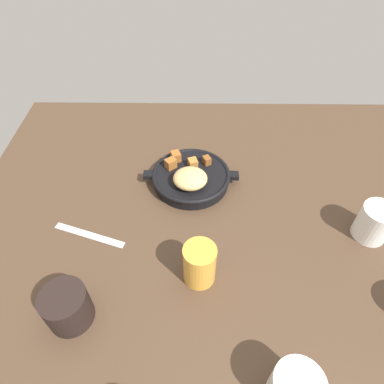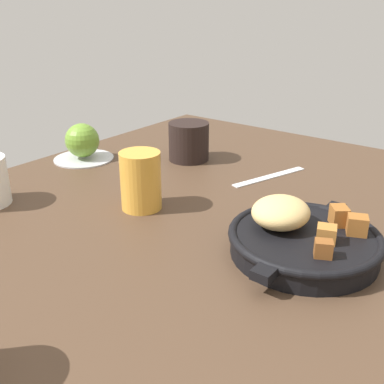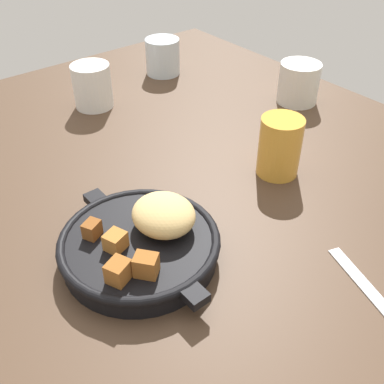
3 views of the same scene
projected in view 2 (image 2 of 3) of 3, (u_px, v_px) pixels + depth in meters
The scene contains 7 objects.
ground_plane at pixel (208, 251), 64.54cm from camera, with size 119.16×100.14×2.40cm, color #473323.
cast_iron_skillet at pixel (302, 237), 60.77cm from camera, with size 24.49×20.25×7.11cm.
saucer_plate at pixel (84, 158), 97.69cm from camera, with size 12.57×12.57×0.60cm, color #B7BABF.
red_apple at pixel (82, 140), 96.19cm from camera, with size 7.12×7.12×7.12cm, color olive.
butter_knife at pixel (270, 176), 87.85cm from camera, with size 17.39×1.60×0.36cm, color silver.
coffee_mug_dark at pixel (189, 141), 96.11cm from camera, with size 8.45×8.45×7.97cm, color black.
juice_glass_amber at pixel (141, 181), 73.36cm from camera, with size 6.60×6.60×9.47cm, color gold.
Camera 2 is at (-46.08, -32.24, 31.61)cm, focal length 42.90 mm.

